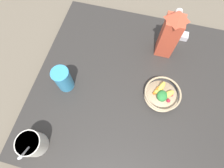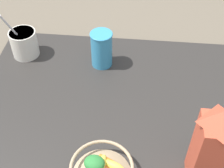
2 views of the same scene
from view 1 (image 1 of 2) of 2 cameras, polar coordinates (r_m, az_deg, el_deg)
name	(u,v)px [view 1 (image 1 of 2)]	position (r m, az deg, el deg)	size (l,w,h in m)	color
ground_plane	(130,88)	(0.97, 5.99, -1.43)	(6.00, 6.00, 0.00)	#665B4C
countertop	(131,87)	(0.95, 6.09, -1.05)	(1.02, 1.02, 0.03)	#2D2B28
fruit_bowl	(162,94)	(0.91, 16.08, -3.20)	(0.18, 0.18, 0.08)	tan
milk_carton	(170,34)	(0.96, 18.46, 15.34)	(0.09, 0.09, 0.30)	#CC4C33
yogurt_tub	(32,144)	(0.87, -24.69, -17.31)	(0.11, 0.11, 0.22)	silver
drinking_cup	(63,79)	(0.90, -15.67, 1.59)	(0.09, 0.09, 0.15)	#3893C6
spice_jar	(184,36)	(1.16, 22.32, 14.21)	(0.05, 0.05, 0.03)	silver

